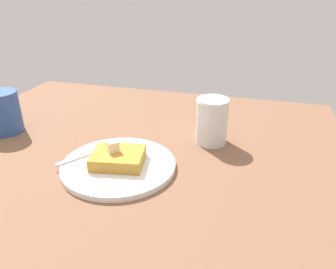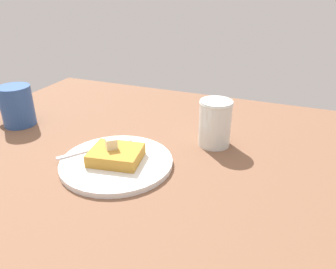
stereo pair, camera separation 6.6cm
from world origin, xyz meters
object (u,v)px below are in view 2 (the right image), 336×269
at_px(syrup_jar, 215,125).
at_px(coffee_mug, 16,106).
at_px(fork, 100,147).
at_px(plate, 117,162).

height_order(syrup_jar, coffee_mug, syrup_jar).
xyz_separation_m(syrup_jar, coffee_mug, (0.48, 0.07, 0.00)).
relative_size(fork, syrup_jar, 1.38).
xyz_separation_m(fork, syrup_jar, (-0.21, -0.12, 0.03)).
bearing_deg(coffee_mug, syrup_jar, -171.32).
relative_size(syrup_jar, coffee_mug, 0.94).
relative_size(plate, coffee_mug, 2.03).
relative_size(fork, coffee_mug, 1.29).
bearing_deg(syrup_jar, coffee_mug, 8.68).
distance_m(fork, syrup_jar, 0.25).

